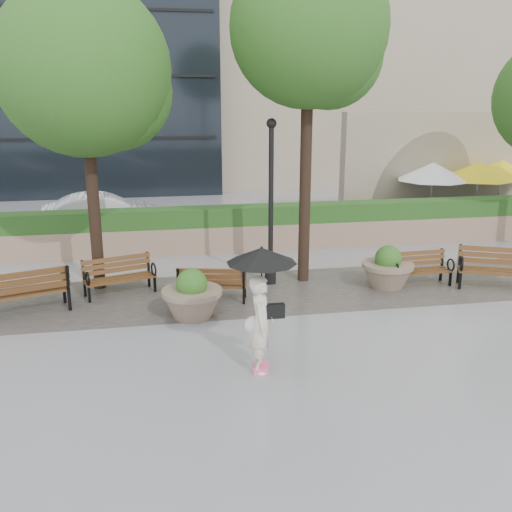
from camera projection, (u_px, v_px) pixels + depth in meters
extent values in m
plane|color=gray|center=(281.00, 345.00, 10.80)|extent=(100.00, 100.00, 0.00)
cube|color=#383330|center=(253.00, 293.00, 13.64)|extent=(28.00, 3.20, 0.01)
cube|color=#8F745C|center=(230.00, 237.00, 17.32)|extent=(24.00, 0.80, 0.80)
cube|color=#194416|center=(230.00, 216.00, 17.14)|extent=(24.00, 0.75, 0.55)
cube|color=tan|center=(470.00, 166.00, 21.37)|extent=(10.00, 0.60, 4.00)
cube|color=#194416|center=(486.00, 219.00, 19.62)|extent=(8.00, 0.50, 0.90)
cube|color=black|center=(216.00, 222.00, 21.21)|extent=(40.00, 7.00, 0.00)
cube|color=#5A351A|center=(22.00, 293.00, 12.21)|extent=(2.02, 1.17, 0.05)
cube|color=#5A351A|center=(22.00, 282.00, 11.87)|extent=(1.87, 0.75, 0.45)
cube|color=black|center=(23.00, 303.00, 12.25)|extent=(2.05, 1.28, 0.49)
torus|color=black|center=(63.00, 276.00, 12.75)|extent=(0.18, 0.39, 0.40)
cube|color=#5A351A|center=(120.00, 279.00, 13.40)|extent=(1.71, 0.97, 0.05)
cube|color=#5A351A|center=(116.00, 264.00, 13.54)|extent=(1.60, 0.61, 0.39)
cube|color=black|center=(120.00, 286.00, 13.48)|extent=(1.74, 1.06, 0.42)
torus|color=black|center=(88.00, 279.00, 12.86)|extent=(0.15, 0.34, 0.34)
torus|color=black|center=(154.00, 269.00, 13.57)|extent=(0.15, 0.34, 0.34)
cube|color=#5A351A|center=(212.00, 284.00, 13.06)|extent=(1.62, 0.81, 0.04)
cube|color=#5A351A|center=(211.00, 277.00, 12.75)|extent=(1.54, 0.45, 0.37)
cube|color=black|center=(213.00, 292.00, 13.09)|extent=(1.64, 0.89, 0.40)
torus|color=black|center=(245.00, 276.00, 13.14)|extent=(0.11, 0.32, 0.32)
torus|color=black|center=(182.00, 275.00, 13.20)|extent=(0.11, 0.32, 0.32)
cube|color=#5A351A|center=(420.00, 271.00, 14.04)|extent=(1.59, 0.56, 0.04)
cube|color=#5A351A|center=(416.00, 258.00, 14.19)|extent=(1.57, 0.20, 0.37)
cube|color=black|center=(419.00, 278.00, 14.11)|extent=(1.59, 0.64, 0.40)
torus|color=black|center=(396.00, 269.00, 13.68)|extent=(0.06, 0.32, 0.32)
torus|color=black|center=(451.00, 265.00, 14.02)|extent=(0.06, 0.32, 0.32)
cube|color=#5A351A|center=(498.00, 271.00, 13.79)|extent=(1.91, 1.26, 0.05)
cube|color=#5A351A|center=(498.00, 256.00, 13.97)|extent=(1.74, 0.87, 0.43)
cube|color=black|center=(497.00, 280.00, 13.87)|extent=(1.95, 1.35, 0.47)
torus|color=black|center=(462.00, 264.00, 13.76)|extent=(0.20, 0.37, 0.38)
cylinder|color=#7F6B56|center=(192.00, 292.00, 12.00)|extent=(1.28, 1.28, 0.10)
sphere|color=#1A4714|center=(192.00, 284.00, 11.95)|extent=(0.66, 0.66, 0.66)
cylinder|color=#7F6B56|center=(388.00, 265.00, 13.92)|extent=(1.26, 1.26, 0.10)
sphere|color=#1A4714|center=(388.00, 259.00, 13.87)|extent=(0.65, 0.65, 0.65)
cylinder|color=black|center=(271.00, 207.00, 13.80)|extent=(0.12, 0.12, 3.88)
cylinder|color=black|center=(270.00, 278.00, 14.29)|extent=(0.28, 0.28, 0.30)
sphere|color=black|center=(271.00, 123.00, 13.26)|extent=(0.24, 0.24, 0.24)
cylinder|color=black|center=(93.00, 191.00, 13.37)|extent=(0.28, 0.28, 4.78)
sphere|color=#1A4714|center=(83.00, 69.00, 12.63)|extent=(3.90, 3.90, 3.90)
sphere|color=#1A4714|center=(113.00, 92.00, 13.14)|extent=(2.73, 2.73, 2.73)
cylinder|color=black|center=(306.00, 170.00, 13.82)|extent=(0.28, 0.28, 5.65)
sphere|color=#1A4714|center=(309.00, 27.00, 12.95)|extent=(3.66, 3.66, 3.66)
sphere|color=#1A4714|center=(329.00, 55.00, 13.49)|extent=(2.56, 2.56, 2.56)
cylinder|color=black|center=(428.00, 226.00, 20.35)|extent=(0.40, 0.40, 0.10)
cylinder|color=#99999E|center=(431.00, 197.00, 20.06)|extent=(0.06, 0.06, 2.20)
cone|color=white|center=(433.00, 172.00, 19.82)|extent=(2.50, 2.50, 0.60)
cylinder|color=black|center=(473.00, 225.00, 20.54)|extent=(0.40, 0.40, 0.10)
cylinder|color=#99999E|center=(476.00, 196.00, 20.26)|extent=(0.06, 0.06, 2.20)
cone|color=yellow|center=(479.00, 171.00, 20.01)|extent=(2.50, 2.50, 0.60)
cylinder|color=black|center=(495.00, 221.00, 21.14)|extent=(0.40, 0.40, 0.10)
cylinder|color=#99999E|center=(499.00, 193.00, 20.85)|extent=(0.06, 0.06, 2.20)
cone|color=yellow|center=(502.00, 169.00, 20.61)|extent=(2.50, 2.50, 0.60)
imported|color=silver|center=(104.00, 213.00, 19.60)|extent=(4.22, 1.95, 1.34)
imported|color=beige|center=(261.00, 321.00, 9.57)|extent=(0.61, 0.75, 1.81)
cube|color=#F2598C|center=(262.00, 364.00, 9.92)|extent=(0.18, 0.27, 0.09)
cube|color=#F2598C|center=(260.00, 371.00, 9.67)|extent=(0.18, 0.27, 0.09)
cube|color=black|center=(275.00, 311.00, 9.55)|extent=(0.20, 0.36, 0.25)
sphere|color=white|center=(254.00, 325.00, 9.84)|extent=(0.32, 0.32, 0.32)
cylinder|color=black|center=(262.00, 282.00, 9.44)|extent=(0.02, 0.02, 0.96)
cone|color=black|center=(262.00, 256.00, 9.31)|extent=(1.18, 1.18, 0.25)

